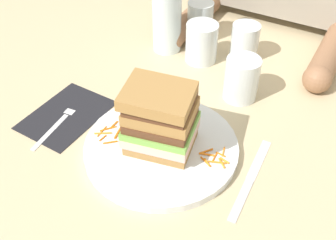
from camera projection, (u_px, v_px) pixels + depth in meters
ground_plane at (168, 153)px, 0.75m from camera, size 3.00×3.00×0.00m
main_plate at (160, 149)px, 0.74m from camera, size 0.28×0.28×0.02m
sandwich at (159, 120)px, 0.70m from camera, size 0.14×0.13×0.13m
carrot_shred_0 at (103, 133)px, 0.76m from camera, size 0.03×0.02×0.00m
carrot_shred_1 at (110, 142)px, 0.74m from camera, size 0.02×0.02×0.00m
carrot_shred_2 at (103, 138)px, 0.75m from camera, size 0.00×0.02×0.00m
carrot_shred_3 at (108, 129)px, 0.77m from camera, size 0.02×0.03×0.00m
carrot_shred_4 at (102, 131)px, 0.76m from camera, size 0.00×0.03×0.00m
carrot_shred_5 at (118, 133)px, 0.76m from camera, size 0.01×0.03×0.00m
carrot_shred_6 at (113, 126)px, 0.78m from camera, size 0.00×0.02×0.00m
carrot_shred_7 at (207, 154)px, 0.72m from camera, size 0.03×0.01×0.00m
carrot_shred_8 at (206, 162)px, 0.71m from camera, size 0.03×0.01×0.00m
carrot_shred_9 at (224, 160)px, 0.71m from camera, size 0.02×0.01×0.00m
carrot_shred_10 at (206, 151)px, 0.73m from camera, size 0.02×0.02×0.00m
carrot_shred_11 at (217, 162)px, 0.71m from camera, size 0.03×0.01×0.00m
carrot_shred_12 at (208, 160)px, 0.71m from camera, size 0.02×0.01×0.00m
carrot_shred_13 at (222, 163)px, 0.70m from camera, size 0.02×0.02×0.00m
carrot_shred_14 at (214, 158)px, 0.71m from camera, size 0.00×0.02×0.00m
carrot_shred_15 at (223, 152)px, 0.73m from camera, size 0.01×0.02×0.00m
carrot_shred_16 at (221, 154)px, 0.72m from camera, size 0.02×0.00×0.00m
napkin_dark at (67, 115)px, 0.82m from camera, size 0.14×0.18×0.00m
fork at (60, 120)px, 0.81m from camera, size 0.03×0.17×0.00m
knife at (250, 180)px, 0.70m from camera, size 0.03×0.20×0.00m
juice_glass at (241, 81)px, 0.84m from camera, size 0.07×0.07×0.09m
water_bottle at (167, 3)px, 0.94m from camera, size 0.07×0.07×0.27m
empty_tumbler_0 at (245, 42)px, 0.95m from camera, size 0.07×0.07×0.09m
empty_tumbler_1 at (200, 21)px, 1.02m from camera, size 0.07×0.07×0.10m
empty_tumbler_2 at (201, 43)px, 0.95m from camera, size 0.08×0.08×0.09m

